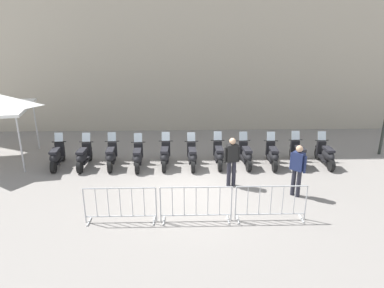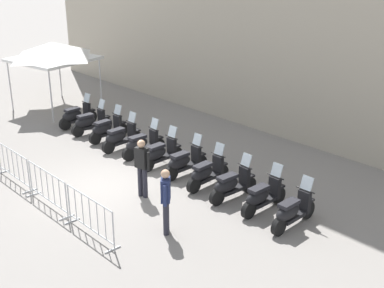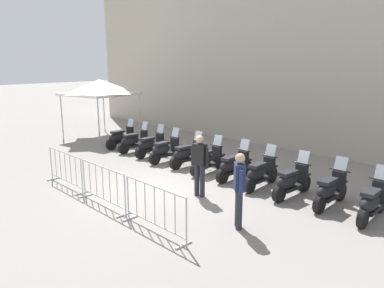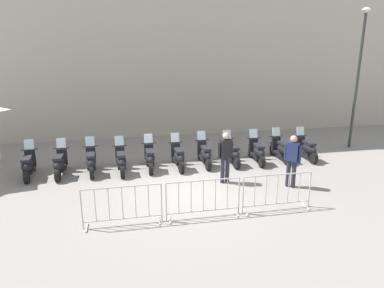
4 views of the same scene
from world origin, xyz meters
The scene contains 18 objects.
ground_plane centered at (0.00, 0.00, 0.00)m, with size 120.00×120.00×0.00m, color gray.
motorcycle_0 centered at (-4.76, 3.18, 0.45)m, with size 0.59×1.72×1.24m.
motorcycle_1 centered at (-3.74, 2.95, 0.45)m, with size 0.69×1.71×1.24m.
motorcycle_2 centered at (-2.70, 2.80, 0.45)m, with size 0.58×1.72×1.24m.
motorcycle_3 centered at (-1.69, 2.48, 0.45)m, with size 0.60×1.72×1.24m.
motorcycle_4 centered at (-0.64, 2.42, 0.45)m, with size 0.69×1.71×1.24m.
motorcycle_5 centered at (0.39, 2.16, 0.45)m, with size 0.62×1.72×1.24m.
motorcycle_6 centered at (1.44, 2.07, 0.45)m, with size 0.66×1.72×1.24m.
motorcycle_7 centered at (2.47, 1.81, 0.45)m, with size 0.60×1.72×1.24m.
motorcycle_8 centered at (3.48, 1.59, 0.45)m, with size 0.72×1.70×1.24m.
motorcycle_9 centered at (4.54, 1.48, 0.45)m, with size 0.66×1.72×1.24m.
motorcycle_10 centered at (5.56, 1.20, 0.45)m, with size 0.64×1.72×1.24m.
barrier_segment_0 centered at (-2.39, -1.39, 0.52)m, with size 1.99×0.76×1.07m.
barrier_segment_1 centered at (-0.32, -1.76, 0.52)m, with size 1.99×0.76×1.07m.
barrier_segment_2 centered at (1.76, -2.13, 0.52)m, with size 1.99×0.76×1.07m.
officer_near_row_end centered at (1.36, 0.24, 0.98)m, with size 0.55×0.23×1.73m.
officer_mid_plaza centered at (3.17, -0.91, 0.98)m, with size 0.39×0.47×1.73m.
canopy_tent centered at (-7.27, 4.31, 2.52)m, with size 2.99×2.99×2.91m.
Camera 2 is at (10.46, -9.59, 6.81)m, focal length 48.51 mm.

